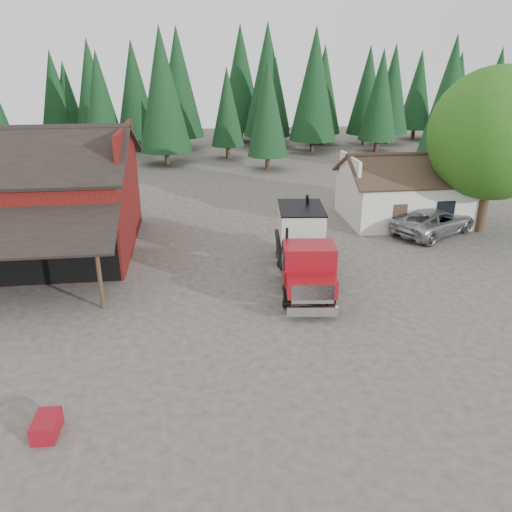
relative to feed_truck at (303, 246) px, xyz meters
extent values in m
plane|color=#453F36|center=(-4.01, -4.03, -1.84)|extent=(120.00, 120.00, 0.00)
cube|color=maroon|center=(-15.01, 5.97, 0.66)|extent=(12.00, 10.00, 5.00)
cube|color=black|center=(-15.01, 8.47, 4.16)|extent=(12.80, 5.53, 2.35)
cube|color=maroon|center=(-9.01, 5.97, 4.16)|extent=(0.25, 7.00, 2.00)
cylinder|color=#382619|center=(-9.61, -1.93, -0.44)|extent=(0.20, 0.20, 2.80)
cube|color=silver|center=(8.99, 8.97, -0.34)|extent=(8.00, 6.00, 3.00)
cube|color=#38281E|center=(8.99, 7.47, 1.91)|extent=(8.60, 3.42, 1.80)
cube|color=#38281E|center=(8.99, 10.47, 1.91)|extent=(8.60, 3.42, 1.80)
cube|color=silver|center=(4.99, 8.97, 1.91)|extent=(0.20, 4.20, 1.50)
cube|color=silver|center=(12.99, 8.97, 1.91)|extent=(0.20, 4.20, 1.50)
cube|color=#38281E|center=(7.49, 5.95, -0.84)|extent=(0.90, 0.06, 2.00)
cube|color=black|center=(10.49, 5.95, -0.24)|extent=(1.20, 0.06, 1.00)
cylinder|color=#382619|center=(12.99, 5.97, -0.24)|extent=(0.60, 0.60, 3.20)
sphere|color=#265C15|center=(12.99, 5.97, 4.36)|extent=(8.00, 8.00, 8.00)
sphere|color=#265C15|center=(11.79, 6.77, 3.16)|extent=(4.40, 4.40, 4.40)
cylinder|color=#382619|center=(1.99, 25.97, -1.04)|extent=(0.44, 0.44, 1.60)
cone|color=#113316|center=(1.99, 25.97, 4.06)|extent=(3.96, 3.96, 9.00)
cylinder|color=#382619|center=(17.99, 21.97, -1.04)|extent=(0.44, 0.44, 1.60)
cone|color=#113316|center=(17.99, 21.97, 5.06)|extent=(4.84, 4.84, 11.00)
cylinder|color=#382619|center=(-8.01, 29.97, -1.04)|extent=(0.44, 0.44, 1.60)
cone|color=#113316|center=(-8.01, 29.97, 5.56)|extent=(5.28, 5.28, 12.00)
cylinder|color=black|center=(-1.32, -2.76, -1.32)|extent=(0.45, 1.08, 1.05)
cylinder|color=black|center=(0.67, -2.99, -1.32)|extent=(0.45, 1.08, 1.05)
cylinder|color=black|center=(-0.82, 1.79, -1.32)|extent=(0.45, 1.08, 1.05)
cylinder|color=black|center=(1.18, 1.57, -1.32)|extent=(0.45, 1.08, 1.05)
cylinder|color=black|center=(-0.67, 3.12, -1.32)|extent=(0.45, 1.08, 1.05)
cylinder|color=black|center=(1.33, 2.90, -1.32)|extent=(0.45, 1.08, 1.05)
cube|color=black|center=(0.01, 0.16, -0.94)|extent=(1.95, 8.29, 0.38)
cube|color=silver|center=(-0.49, -4.35, -1.32)|extent=(2.20, 0.41, 0.43)
cube|color=silver|center=(-0.48, -4.25, -0.55)|extent=(1.82, 0.30, 0.86)
cube|color=maroon|center=(-0.42, -3.68, -0.41)|extent=(2.27, 1.47, 0.81)
cube|color=maroon|center=(-0.28, -2.45, 0.12)|extent=(2.46, 1.87, 1.77)
cube|color=black|center=(-0.36, -3.21, 0.40)|extent=(2.00, 0.30, 0.86)
cylinder|color=black|center=(-1.13, -1.49, 0.64)|extent=(0.15, 0.15, 1.72)
cube|color=black|center=(-0.17, -1.50, 0.07)|extent=(2.34, 0.37, 1.53)
cube|color=black|center=(0.16, 1.49, -0.68)|extent=(3.03, 5.78, 0.15)
cube|color=beige|center=(0.16, 1.49, 0.74)|extent=(2.53, 3.38, 1.53)
cone|color=beige|center=(0.16, 1.49, -0.22)|extent=(2.32, 2.32, 0.67)
cube|color=black|center=(0.16, 1.49, 1.52)|extent=(2.64, 3.48, 0.08)
cylinder|color=black|center=(0.88, 2.76, 0.64)|extent=(0.93, 2.03, 2.92)
cube|color=maroon|center=(-0.16, 3.84, -0.41)|extent=(0.65, 0.82, 0.43)
cylinder|color=silver|center=(0.88, -1.95, -1.03)|extent=(0.64, 1.01, 0.54)
imported|color=#9C9EA4|center=(9.77, 5.82, -1.00)|extent=(6.64, 5.43, 1.68)
cube|color=maroon|center=(-10.01, -10.03, -1.54)|extent=(0.74, 1.12, 0.60)
camera|label=1|loc=(-5.20, -22.72, 8.91)|focal=35.00mm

